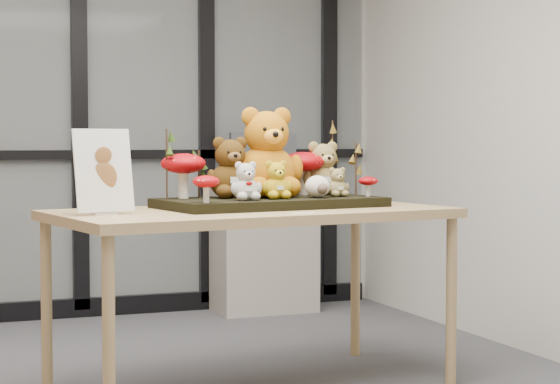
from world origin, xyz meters
name	(u,v)px	position (x,y,z in m)	size (l,w,h in m)	color
room_shell	(75,5)	(0.00, 0.00, 1.68)	(5.00, 5.00, 5.00)	beige
glass_partition	(7,96)	(0.00, 2.47, 1.42)	(4.90, 0.06, 2.78)	#2D383F
display_table	(252,223)	(0.84, 0.26, 0.77)	(1.89, 1.15, 0.83)	tan
diorama_tray	(270,203)	(0.96, 0.35, 0.85)	(1.02, 0.51, 0.04)	black
bear_pooh_yellow	(266,148)	(0.97, 0.44, 1.11)	(0.36, 0.32, 0.47)	#C3710F
bear_brown_medium	(230,164)	(0.78, 0.41, 1.03)	(0.24, 0.22, 0.31)	#452B0B
bear_tan_back	(323,166)	(1.29, 0.49, 1.02)	(0.22, 0.20, 0.29)	olive
bear_small_yellow	(276,178)	(0.95, 0.26, 0.97)	(0.15, 0.13, 0.19)	gold
bear_white_bow	(246,179)	(0.78, 0.20, 0.97)	(0.15, 0.13, 0.19)	silver
bear_beige_small	(337,181)	(1.29, 0.32, 0.95)	(0.12, 0.11, 0.15)	olive
plush_cream_hedgehog	(317,185)	(1.16, 0.27, 0.93)	(0.09, 0.08, 0.12)	white
mushroom_back_left	(183,174)	(0.56, 0.44, 0.99)	(0.21, 0.21, 0.23)	#96040A
mushroom_back_right	(304,171)	(1.19, 0.50, 0.99)	(0.21, 0.21, 0.23)	#96040A
mushroom_front_left	(206,188)	(0.57, 0.10, 0.94)	(0.12, 0.12, 0.13)	#96040A
mushroom_front_right	(368,185)	(1.44, 0.29, 0.93)	(0.09, 0.09, 0.10)	#96040A
sprig_green_far_left	(167,164)	(0.48, 0.41, 1.04)	(0.05, 0.05, 0.32)	#19320B
sprig_green_mid_left	(199,174)	(0.65, 0.49, 0.99)	(0.05, 0.05, 0.22)	#19320B
sprig_dry_far_right	(332,157)	(1.35, 0.52, 1.06)	(0.05, 0.05, 0.37)	brown
sprig_dry_mid_right	(356,169)	(1.42, 0.40, 1.00)	(0.05, 0.05, 0.26)	brown
sprig_green_centre	(230,176)	(0.82, 0.53, 0.98)	(0.05, 0.05, 0.20)	#19320B
sign_holder	(104,174)	(0.14, 0.17, 1.01)	(0.26, 0.12, 0.36)	silver
label_card	(303,213)	(0.95, -0.08, 0.83)	(0.10, 0.03, 0.00)	white
cabinet	(264,247)	(1.63, 2.24, 0.43)	(0.65, 0.38, 0.87)	gray
monitor	(263,157)	(1.63, 2.26, 1.03)	(0.46, 0.05, 0.33)	#474A4E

